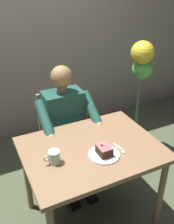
% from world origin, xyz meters
% --- Properties ---
extents(ground_plane, '(14.00, 14.00, 0.00)m').
position_xyz_m(ground_plane, '(0.00, 0.00, 0.00)').
color(ground_plane, '#475138').
extents(cafe_rear_panel, '(6.40, 0.12, 3.00)m').
position_xyz_m(cafe_rear_panel, '(0.00, -1.65, 1.50)').
color(cafe_rear_panel, gray).
rests_on(cafe_rear_panel, ground).
extents(dining_table, '(1.02, 0.78, 0.75)m').
position_xyz_m(dining_table, '(0.00, 0.00, 0.66)').
color(dining_table, olive).
rests_on(dining_table, ground).
extents(chair, '(0.42, 0.42, 0.90)m').
position_xyz_m(chair, '(0.00, -0.67, 0.49)').
color(chair, '#7C6E55').
rests_on(chair, ground).
extents(seated_person, '(0.53, 0.58, 1.22)m').
position_xyz_m(seated_person, '(0.00, -0.50, 0.63)').
color(seated_person, '#1E4B3F').
rests_on(seated_person, ground).
extents(dessert_plate, '(0.23, 0.23, 0.01)m').
position_xyz_m(dessert_plate, '(-0.04, 0.12, 0.76)').
color(dessert_plate, white).
rests_on(dessert_plate, dining_table).
extents(cake_slice, '(0.09, 0.11, 0.09)m').
position_xyz_m(cake_slice, '(-0.04, 0.12, 0.80)').
color(cake_slice, '#331B13').
rests_on(cake_slice, dessert_plate).
extents(coffee_cup, '(0.12, 0.08, 0.09)m').
position_xyz_m(coffee_cup, '(0.31, 0.04, 0.80)').
color(coffee_cup, '#ACDFBD').
rests_on(coffee_cup, dining_table).
extents(dessert_spoon, '(0.03, 0.14, 0.01)m').
position_xyz_m(dessert_spoon, '(-0.18, 0.12, 0.76)').
color(dessert_spoon, silver).
rests_on(dessert_spoon, dining_table).
extents(balloon_display, '(0.28, 0.27, 1.30)m').
position_xyz_m(balloon_display, '(-0.97, -0.73, 0.99)').
color(balloon_display, '#B2C1C6').
rests_on(balloon_display, ground).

